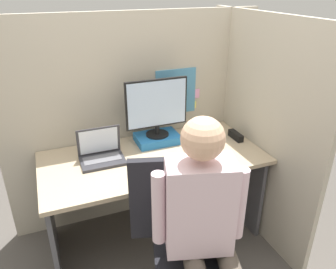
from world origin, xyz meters
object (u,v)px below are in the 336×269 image
(stapler, at_px, (236,136))
(carrot_toy, at_px, (149,178))
(monitor, at_px, (157,106))
(office_chair, at_px, (185,244))
(person, at_px, (206,223))
(paper_box, at_px, (157,138))
(laptop, at_px, (101,154))

(stapler, bearing_deg, carrot_toy, -159.41)
(monitor, relative_size, office_chair, 0.47)
(office_chair, relative_size, person, 0.76)
(monitor, bearing_deg, office_chair, -100.27)
(carrot_toy, relative_size, office_chair, 0.16)
(paper_box, distance_m, stapler, 0.63)
(laptop, bearing_deg, carrot_toy, -58.31)
(paper_box, relative_size, person, 0.25)
(carrot_toy, distance_m, person, 0.56)
(stapler, xyz_separation_m, carrot_toy, (-0.84, -0.32, -0.01))
(monitor, distance_m, office_chair, 1.04)
(stapler, xyz_separation_m, person, (-0.72, -0.87, 0.03))
(paper_box, bearing_deg, laptop, -164.67)
(paper_box, height_order, stapler, paper_box)
(monitor, height_order, stapler, monitor)
(monitor, xyz_separation_m, laptop, (-0.46, -0.13, -0.25))
(person, bearing_deg, paper_box, 83.46)
(person, bearing_deg, office_chair, 106.40)
(paper_box, height_order, monitor, monitor)
(carrot_toy, height_order, office_chair, office_chair)
(stapler, bearing_deg, monitor, 163.36)
(paper_box, bearing_deg, monitor, 90.00)
(carrot_toy, xyz_separation_m, office_chair, (0.07, -0.40, -0.22))
(laptop, distance_m, stapler, 1.07)
(carrot_toy, relative_size, person, 0.12)
(laptop, relative_size, stapler, 1.90)
(monitor, xyz_separation_m, carrot_toy, (-0.24, -0.50, -0.28))
(paper_box, xyz_separation_m, stapler, (0.60, -0.18, -0.00))
(paper_box, height_order, office_chair, office_chair)
(paper_box, relative_size, stapler, 2.07)
(paper_box, xyz_separation_m, office_chair, (-0.16, -0.90, -0.23))
(stapler, height_order, person, person)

